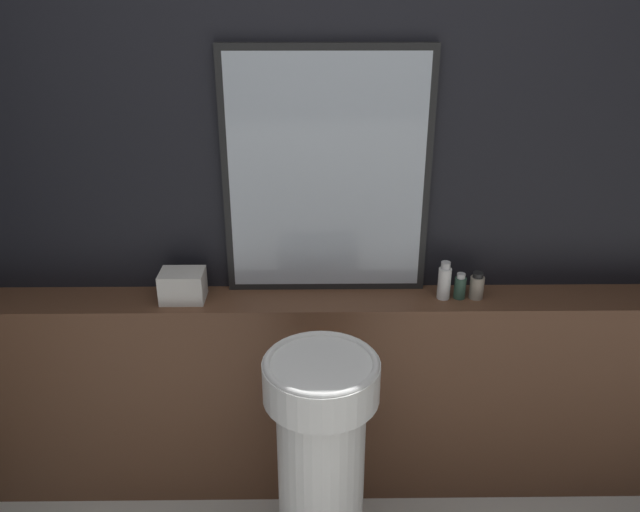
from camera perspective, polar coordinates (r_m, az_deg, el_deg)
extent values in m
cube|color=black|center=(2.36, 1.29, 5.22)|extent=(8.00, 0.06, 2.50)
cube|color=brown|center=(2.61, 1.22, -12.65)|extent=(2.90, 0.22, 0.90)
cylinder|color=white|center=(2.34, 0.10, -20.22)|extent=(0.30, 0.30, 0.76)
cylinder|color=white|center=(2.05, 0.11, -11.26)|extent=(0.38, 0.38, 0.13)
torus|color=white|center=(2.01, 0.11, -9.74)|extent=(0.38, 0.38, 0.02)
cube|color=black|center=(2.28, 0.61, 7.41)|extent=(0.76, 0.03, 0.92)
cube|color=#B2BCC6|center=(2.27, 0.61, 7.35)|extent=(0.71, 0.02, 0.87)
cube|color=silver|center=(2.40, -12.43, -2.67)|extent=(0.16, 0.12, 0.12)
cylinder|color=white|center=(2.40, 11.28, -2.47)|extent=(0.05, 0.05, 0.12)
cylinder|color=silver|center=(2.36, 11.43, -0.85)|extent=(0.04, 0.04, 0.03)
cylinder|color=#2D4C3D|center=(2.42, 12.67, -2.87)|extent=(0.04, 0.04, 0.08)
cylinder|color=silver|center=(2.40, 12.78, -1.78)|extent=(0.03, 0.03, 0.02)
cylinder|color=gray|center=(2.43, 14.13, -2.81)|extent=(0.05, 0.05, 0.09)
cylinder|color=black|center=(2.41, 14.25, -1.69)|extent=(0.04, 0.04, 0.02)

